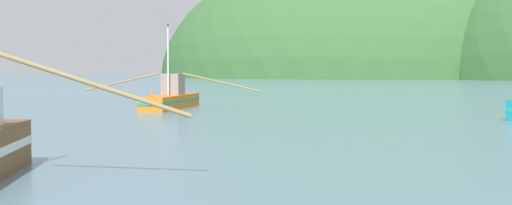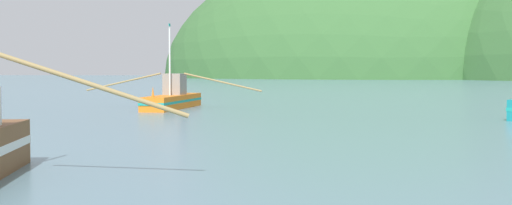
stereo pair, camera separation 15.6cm
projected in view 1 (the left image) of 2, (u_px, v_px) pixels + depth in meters
hill_far_left at (372, 77)px, 244.24m from camera, size 145.37×116.30×87.71m
fishing_boat_orange at (171, 99)px, 50.47m from camera, size 12.65×9.85×5.89m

